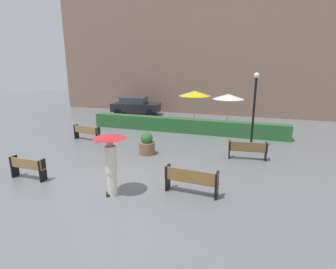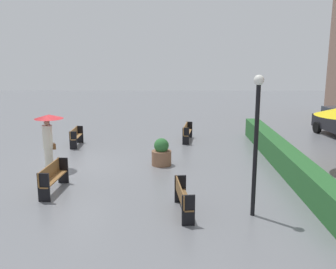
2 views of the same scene
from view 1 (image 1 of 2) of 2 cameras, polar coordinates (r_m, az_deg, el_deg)
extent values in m
plane|color=slate|center=(10.47, -11.25, -10.14)|extent=(60.00, 60.00, 0.00)
cube|color=#9E7242|center=(16.49, -16.87, 0.40)|extent=(1.82, 0.49, 0.04)
cube|color=#9E7242|center=(16.34, -17.25, 1.01)|extent=(1.79, 0.30, 0.39)
cube|color=black|center=(17.06, -18.98, 0.62)|extent=(0.11, 0.34, 0.86)
cube|color=black|center=(15.92, -14.70, -0.03)|extent=(0.11, 0.34, 0.86)
cube|color=brown|center=(13.15, 16.58, -3.29)|extent=(1.79, 0.44, 0.04)
cube|color=brown|center=(12.94, 16.70, -2.52)|extent=(1.77, 0.23, 0.42)
cube|color=black|center=(13.08, 12.97, -3.10)|extent=(0.10, 0.36, 0.86)
cube|color=black|center=(13.23, 20.17, -3.45)|extent=(0.10, 0.36, 0.86)
cube|color=#9E7242|center=(11.81, -27.63, -6.21)|extent=(1.50, 0.25, 0.04)
cube|color=#9E7242|center=(11.66, -28.23, -5.48)|extent=(1.50, 0.05, 0.37)
cube|color=black|center=(12.30, -29.95, -5.91)|extent=(0.06, 0.34, 0.86)
cube|color=black|center=(11.35, -25.20, -6.95)|extent=(0.06, 0.34, 0.86)
cube|color=olive|center=(9.37, 5.06, -9.88)|extent=(1.89, 0.39, 0.04)
cube|color=olive|center=(9.14, 4.80, -8.88)|extent=(1.88, 0.16, 0.44)
cube|color=black|center=(9.62, -0.05, -9.13)|extent=(0.08, 0.37, 0.92)
cube|color=black|center=(9.16, 10.38, -10.65)|extent=(0.08, 0.37, 0.92)
cylinder|color=silver|center=(9.43, -11.83, -10.23)|extent=(0.32, 0.32, 0.84)
cube|color=black|center=(9.60, -12.07, -12.32)|extent=(0.41, 0.39, 0.08)
cylinder|color=silver|center=(9.10, -12.12, -5.20)|extent=(0.38, 0.38, 0.91)
sphere|color=tan|center=(8.93, -12.31, -1.80)|extent=(0.21, 0.21, 0.21)
cube|color=brown|center=(9.45, -12.11, -7.08)|extent=(0.29, 0.23, 0.22)
cylinder|color=black|center=(9.09, -12.23, -2.99)|extent=(0.02, 0.02, 0.90)
cone|color=maroon|center=(8.96, -12.39, -0.25)|extent=(1.11, 1.11, 0.16)
cylinder|color=brown|center=(13.40, -4.52, -2.92)|extent=(0.80, 0.80, 0.60)
sphere|color=#2D6B33|center=(13.25, -4.57, -0.77)|extent=(0.60, 0.60, 0.60)
cylinder|color=black|center=(14.69, 17.79, 4.23)|extent=(0.12, 0.12, 3.70)
sphere|color=white|center=(14.49, 18.40, 11.91)|extent=(0.28, 0.28, 0.28)
cylinder|color=silver|center=(19.40, 5.63, 5.26)|extent=(0.06, 0.06, 2.37)
cone|color=yellow|center=(19.25, 5.72, 8.74)|extent=(2.24, 2.24, 0.35)
cylinder|color=silver|center=(19.51, 12.59, 4.74)|extent=(0.06, 0.06, 2.18)
cone|color=white|center=(19.35, 12.77, 7.91)|extent=(2.19, 2.19, 0.35)
cube|color=#28602D|center=(17.60, 3.55, 1.93)|extent=(12.96, 0.70, 0.92)
cube|color=#846656|center=(24.70, 7.33, 17.00)|extent=(28.00, 1.20, 10.76)
cube|color=black|center=(24.03, -6.84, 5.81)|extent=(4.42, 2.37, 0.70)
cube|color=#333842|center=(24.00, -7.35, 7.29)|extent=(2.42, 1.93, 0.55)
cylinder|color=black|center=(24.57, -3.03, 5.26)|extent=(0.67, 0.31, 0.64)
cylinder|color=black|center=(22.89, -3.98, 4.54)|extent=(0.67, 0.31, 0.64)
cylinder|color=black|center=(25.33, -9.38, 5.37)|extent=(0.67, 0.31, 0.64)
cylinder|color=black|center=(23.71, -10.73, 4.68)|extent=(0.67, 0.31, 0.64)
camera|label=2|loc=(15.95, 59.58, 8.47)|focal=41.65mm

